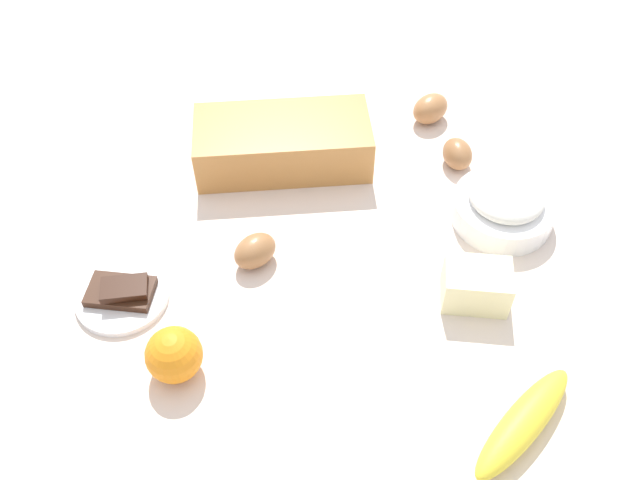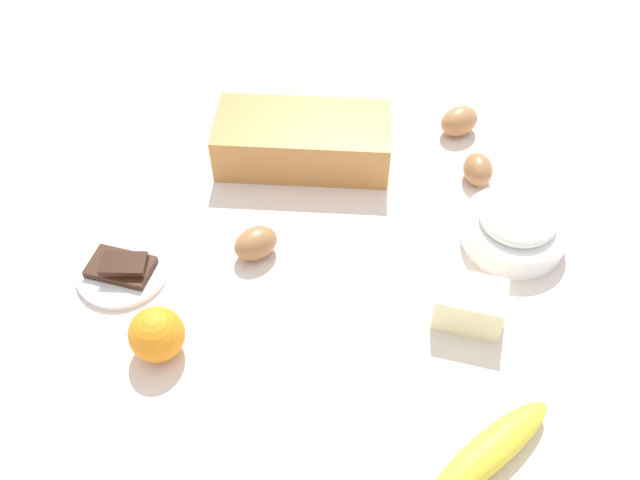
% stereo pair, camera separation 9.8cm
% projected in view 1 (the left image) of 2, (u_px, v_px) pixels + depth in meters
% --- Properties ---
extents(ground_plane, '(2.40, 2.40, 0.02)m').
position_uv_depth(ground_plane, '(320.00, 262.00, 1.02)').
color(ground_plane, beige).
extents(loaf_pan, '(0.28, 0.13, 0.08)m').
position_uv_depth(loaf_pan, '(283.00, 142.00, 1.11)').
color(loaf_pan, '#B77A3D').
rests_on(loaf_pan, ground_plane).
extents(flour_bowl, '(0.15, 0.15, 0.07)m').
position_uv_depth(flour_bowl, '(504.00, 205.00, 1.04)').
color(flour_bowl, white).
rests_on(flour_bowl, ground_plane).
extents(banana, '(0.17, 0.16, 0.04)m').
position_uv_depth(banana, '(523.00, 423.00, 0.82)').
color(banana, yellow).
rests_on(banana, ground_plane).
extents(orange_fruit, '(0.07, 0.07, 0.07)m').
position_uv_depth(orange_fruit, '(174.00, 355.00, 0.86)').
color(orange_fruit, orange).
rests_on(orange_fruit, ground_plane).
extents(butter_block, '(0.10, 0.08, 0.06)m').
position_uv_depth(butter_block, '(476.00, 285.00, 0.94)').
color(butter_block, '#F4EDB2').
rests_on(butter_block, ground_plane).
extents(egg_near_butter, '(0.09, 0.08, 0.05)m').
position_uv_depth(egg_near_butter, '(430.00, 109.00, 1.20)').
color(egg_near_butter, '#AC7446').
rests_on(egg_near_butter, ground_plane).
extents(egg_beside_bowl, '(0.08, 0.08, 0.05)m').
position_uv_depth(egg_beside_bowl, '(255.00, 253.00, 0.99)').
color(egg_beside_bowl, '#A16C41').
rests_on(egg_beside_bowl, ground_plane).
extents(egg_loose, '(0.05, 0.07, 0.05)m').
position_uv_depth(egg_loose, '(457.00, 154.00, 1.12)').
color(egg_loose, '#9C683F').
rests_on(egg_loose, ground_plane).
extents(chocolate_plate, '(0.13, 0.13, 0.03)m').
position_uv_depth(chocolate_plate, '(122.00, 294.00, 0.96)').
color(chocolate_plate, white).
rests_on(chocolate_plate, ground_plane).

